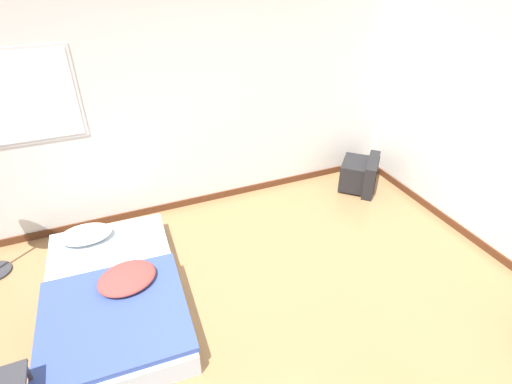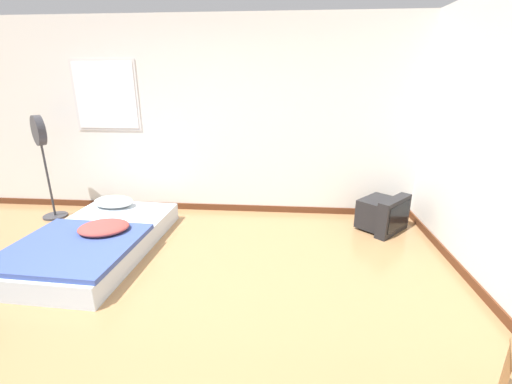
{
  "view_description": "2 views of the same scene",
  "coord_description": "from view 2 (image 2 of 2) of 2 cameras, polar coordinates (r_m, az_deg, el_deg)",
  "views": [
    {
      "loc": [
        -0.84,
        -1.77,
        2.87
      ],
      "look_at": [
        0.59,
        1.63,
        0.54
      ],
      "focal_mm": 28.0,
      "sensor_mm": 36.0,
      "label": 1
    },
    {
      "loc": [
        1.01,
        -2.12,
        1.82
      ],
      "look_at": [
        0.72,
        1.38,
        0.66
      ],
      "focal_mm": 24.0,
      "sensor_mm": 36.0,
      "label": 2
    }
  ],
  "objects": [
    {
      "name": "ground_plane",
      "position": [
        2.97,
        -17.37,
        -20.44
      ],
      "size": [
        20.0,
        20.0,
        0.0
      ],
      "primitive_type": "plane",
      "color": "#997047"
    },
    {
      "name": "crt_tv",
      "position": [
        4.58,
        20.4,
        -3.4
      ],
      "size": [
        0.7,
        0.71,
        0.45
      ],
      "color": "black",
      "rests_on": "ground_plane"
    },
    {
      "name": "mattress_bed",
      "position": [
        4.2,
        -25.22,
        -7.17
      ],
      "size": [
        1.26,
        2.04,
        0.36
      ],
      "color": "silver",
      "rests_on": "ground_plane"
    },
    {
      "name": "wall_back",
      "position": [
        4.77,
        -7.84,
        11.8
      ],
      "size": [
        7.95,
        0.08,
        2.6
      ],
      "color": "silver",
      "rests_on": "ground_plane"
    },
    {
      "name": "standing_fan",
      "position": [
        5.27,
        -32.15,
        6.55
      ],
      "size": [
        0.35,
        0.32,
        1.39
      ],
      "color": "#333338",
      "rests_on": "ground_plane"
    }
  ]
}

